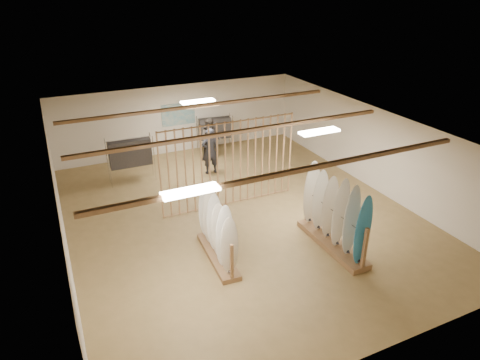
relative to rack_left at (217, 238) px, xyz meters
name	(u,v)px	position (x,y,z in m)	size (l,w,h in m)	color
floor	(240,215)	(1.47, 1.78, -0.61)	(12.00, 12.00, 0.00)	#9E804C
ceiling	(240,129)	(1.47, 1.78, 2.19)	(12.00, 12.00, 0.00)	gray
wall_back	(179,119)	(1.47, 7.78, 0.79)	(12.00, 12.00, 0.00)	white
wall_front	(380,299)	(1.47, -4.22, 0.79)	(12.00, 12.00, 0.00)	white
wall_left	(60,209)	(-3.53, 1.78, 0.79)	(12.00, 12.00, 0.00)	white
wall_right	(373,148)	(6.47, 1.78, 0.79)	(12.00, 12.00, 0.00)	white
ceiling_slats	(240,131)	(1.47, 1.78, 2.11)	(9.50, 6.12, 0.10)	olive
light_panels	(240,131)	(1.47, 1.78, 2.13)	(1.20, 0.35, 0.06)	white
bamboo_partition	(229,164)	(1.47, 2.58, 0.79)	(4.45, 0.05, 2.78)	tan
poster	(178,114)	(1.47, 7.76, 0.99)	(1.40, 0.03, 0.90)	teal
rack_left	(217,238)	(0.00, 0.00, 0.00)	(0.63, 2.25, 1.79)	olive
rack_right	(334,223)	(3.03, -0.80, 0.11)	(0.58, 2.62, 2.11)	olive
clothing_rack_a	(130,153)	(-1.00, 5.61, 0.47)	(1.56, 0.41, 1.67)	silver
clothing_rack_b	(215,128)	(2.82, 7.18, 0.38)	(1.42, 0.50, 1.52)	silver
shopper_a	(210,148)	(1.81, 5.12, 0.38)	(0.72, 0.49, 1.99)	#27272F
shopper_b	(210,137)	(2.25, 6.21, 0.39)	(0.97, 0.76, 2.01)	#342E28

